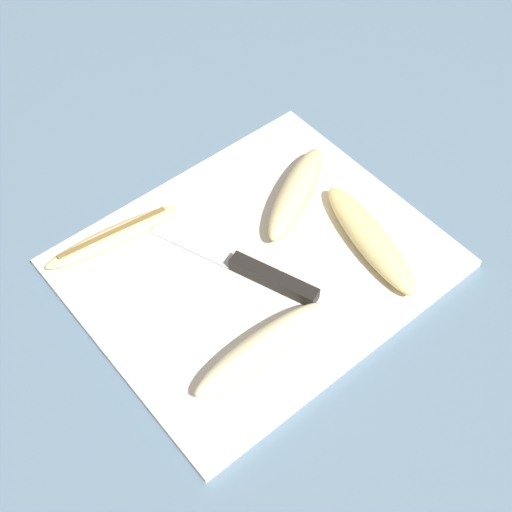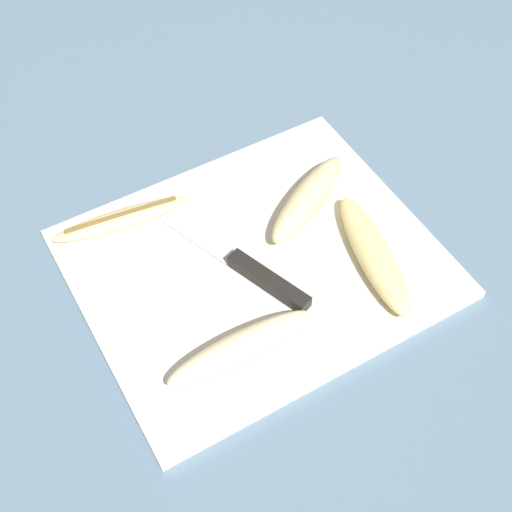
# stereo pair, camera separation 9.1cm
# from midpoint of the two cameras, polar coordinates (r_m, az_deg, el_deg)

# --- Properties ---
(ground_plane) EXTENTS (4.00, 4.00, 0.00)m
(ground_plane) POSITION_cam_midpoint_polar(r_m,az_deg,el_deg) (0.92, -2.80, -1.01)
(ground_plane) COLOR slate
(cutting_board) EXTENTS (0.45, 0.37, 0.01)m
(cutting_board) POSITION_cam_midpoint_polar(r_m,az_deg,el_deg) (0.92, -2.82, -0.79)
(cutting_board) COLOR silver
(cutting_board) RESTS_ON ground_plane
(knife) EXTENTS (0.10, 0.23, 0.02)m
(knife) POSITION_cam_midpoint_polar(r_m,az_deg,el_deg) (0.89, -2.54, -1.61)
(knife) COLOR black
(knife) RESTS_ON cutting_board
(banana_ripe_center) EXTENTS (0.18, 0.12, 0.04)m
(banana_ripe_center) POSITION_cam_midpoint_polar(r_m,az_deg,el_deg) (0.96, 0.53, 4.91)
(banana_ripe_center) COLOR beige
(banana_ripe_center) RESTS_ON cutting_board
(banana_mellow_near) EXTENTS (0.19, 0.06, 0.02)m
(banana_mellow_near) POSITION_cam_midpoint_polar(r_m,az_deg,el_deg) (0.95, -14.04, 1.34)
(banana_mellow_near) COLOR beige
(banana_mellow_near) RESTS_ON cutting_board
(banana_cream_curved) EXTENTS (0.19, 0.04, 0.04)m
(banana_cream_curved) POSITION_cam_midpoint_polar(r_m,az_deg,el_deg) (0.82, -2.79, -7.64)
(banana_cream_curved) COLOR beige
(banana_cream_curved) RESTS_ON cutting_board
(banana_golden_short) EXTENTS (0.09, 0.20, 0.03)m
(banana_golden_short) POSITION_cam_midpoint_polar(r_m,az_deg,el_deg) (0.92, 6.36, 1.21)
(banana_golden_short) COLOR #EDD689
(banana_golden_short) RESTS_ON cutting_board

